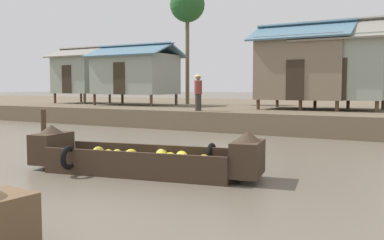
{
  "coord_description": "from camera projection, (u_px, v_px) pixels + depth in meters",
  "views": [
    {
      "loc": [
        6.54,
        -2.73,
        1.88
      ],
      "look_at": [
        1.5,
        6.27,
        1.09
      ],
      "focal_mm": 39.36,
      "sensor_mm": 36.0,
      "label": 1
    }
  ],
  "objects": [
    {
      "name": "stilt_house_right",
      "position": [
        344.0,
        67.0,
        19.24
      ],
      "size": [
        4.27,
        3.69,
        4.15
      ],
      "color": "#4C3826",
      "rests_on": "riverbank_strip"
    },
    {
      "name": "mooring_post",
      "position": [
        44.0,
        134.0,
        11.02
      ],
      "size": [
        0.14,
        0.14,
        1.31
      ],
      "primitive_type": "cylinder",
      "color": "#423323",
      "rests_on": "ground"
    },
    {
      "name": "palm_tree_near",
      "position": [
        187.0,
        6.0,
        25.61
      ],
      "size": [
        2.13,
        2.13,
        7.15
      ],
      "color": "brown",
      "rests_on": "riverbank_strip"
    },
    {
      "name": "vendor_person",
      "position": [
        198.0,
        90.0,
        18.63
      ],
      "size": [
        0.44,
        0.44,
        1.66
      ],
      "color": "#332D28",
      "rests_on": "riverbank_strip"
    },
    {
      "name": "banana_boat",
      "position": [
        143.0,
        158.0,
        9.2
      ],
      "size": [
        5.34,
        2.42,
        1.01
      ],
      "color": "#3D2D21",
      "rests_on": "ground"
    },
    {
      "name": "stilt_house_mid_left",
      "position": [
        135.0,
        73.0,
        24.86
      ],
      "size": [
        5.17,
        3.5,
        3.59
      ],
      "color": "#4C3826",
      "rests_on": "riverbank_strip"
    },
    {
      "name": "stilt_house_mid_right",
      "position": [
        305.0,
        68.0,
        20.05
      ],
      "size": [
        4.68,
        3.77,
        4.11
      ],
      "color": "#4C3826",
      "rests_on": "riverbank_strip"
    },
    {
      "name": "stilt_house_left",
      "position": [
        82.0,
        74.0,
        28.06
      ],
      "size": [
        3.73,
        3.3,
        3.72
      ],
      "color": "#4C3826",
      "rests_on": "riverbank_strip"
    },
    {
      "name": "ground_plane",
      "position": [
        207.0,
        143.0,
        14.41
      ],
      "size": [
        300.0,
        300.0,
        0.0
      ],
      "primitive_type": "plane",
      "color": "#665B4C"
    },
    {
      "name": "riverbank_strip",
      "position": [
        304.0,
        112.0,
        25.69
      ],
      "size": [
        160.0,
        20.0,
        0.85
      ],
      "primitive_type": "cube",
      "color": "brown",
      "rests_on": "ground"
    }
  ]
}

